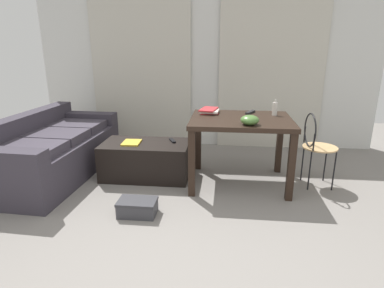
{
  "coord_description": "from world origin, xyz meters",
  "views": [
    {
      "loc": [
        0.34,
        -1.93,
        1.54
      ],
      "look_at": [
        -0.05,
        1.66,
        0.42
      ],
      "focal_mm": 29.95,
      "sensor_mm": 36.0,
      "label": 1
    }
  ],
  "objects_px": {
    "wire_chair": "(315,141)",
    "bottle_near": "(275,109)",
    "couch": "(51,151)",
    "coffee_table": "(146,160)",
    "magazine": "(132,143)",
    "shoebox": "(138,207)",
    "bowl": "(250,120)",
    "book_stack": "(209,111)",
    "tv_remote_primary": "(172,140)",
    "tv_remote_on_table": "(250,112)",
    "craft_table": "(241,128)"
  },
  "relations": [
    {
      "from": "wire_chair",
      "to": "bottle_near",
      "type": "height_order",
      "value": "bottle_near"
    },
    {
      "from": "couch",
      "to": "coffee_table",
      "type": "bearing_deg",
      "value": 4.07
    },
    {
      "from": "couch",
      "to": "bowl",
      "type": "relative_size",
      "value": 10.46
    },
    {
      "from": "bowl",
      "to": "shoebox",
      "type": "relative_size",
      "value": 0.52
    },
    {
      "from": "bottle_near",
      "to": "tv_remote_on_table",
      "type": "relative_size",
      "value": 0.98
    },
    {
      "from": "tv_remote_on_table",
      "to": "magazine",
      "type": "height_order",
      "value": "tv_remote_on_table"
    },
    {
      "from": "coffee_table",
      "to": "magazine",
      "type": "bearing_deg",
      "value": -167.88
    },
    {
      "from": "wire_chair",
      "to": "bottle_near",
      "type": "distance_m",
      "value": 0.57
    },
    {
      "from": "craft_table",
      "to": "wire_chair",
      "type": "distance_m",
      "value": 0.83
    },
    {
      "from": "tv_remote_on_table",
      "to": "couch",
      "type": "bearing_deg",
      "value": -144.55
    },
    {
      "from": "craft_table",
      "to": "couch",
      "type": "bearing_deg",
      "value": -179.64
    },
    {
      "from": "tv_remote_on_table",
      "to": "shoebox",
      "type": "bearing_deg",
      "value": -105.43
    },
    {
      "from": "book_stack",
      "to": "craft_table",
      "type": "bearing_deg",
      "value": -33.36
    },
    {
      "from": "coffee_table",
      "to": "bowl",
      "type": "xyz_separation_m",
      "value": [
        1.18,
        -0.37,
        0.61
      ]
    },
    {
      "from": "shoebox",
      "to": "wire_chair",
      "type": "bearing_deg",
      "value": 25.87
    },
    {
      "from": "bowl",
      "to": "magazine",
      "type": "relative_size",
      "value": 0.75
    },
    {
      "from": "wire_chair",
      "to": "bowl",
      "type": "relative_size",
      "value": 4.49
    },
    {
      "from": "shoebox",
      "to": "tv_remote_on_table",
      "type": "bearing_deg",
      "value": 46.07
    },
    {
      "from": "bottle_near",
      "to": "book_stack",
      "type": "distance_m",
      "value": 0.76
    },
    {
      "from": "coffee_table",
      "to": "bottle_near",
      "type": "xyz_separation_m",
      "value": [
        1.5,
        0.12,
        0.63
      ]
    },
    {
      "from": "bottle_near",
      "to": "tv_remote_primary",
      "type": "bearing_deg",
      "value": -179.19
    },
    {
      "from": "wire_chair",
      "to": "magazine",
      "type": "xyz_separation_m",
      "value": [
        -2.09,
        0.02,
        -0.09
      ]
    },
    {
      "from": "magazine",
      "to": "coffee_table",
      "type": "bearing_deg",
      "value": 9.92
    },
    {
      "from": "couch",
      "to": "magazine",
      "type": "relative_size",
      "value": 7.82
    },
    {
      "from": "couch",
      "to": "shoebox",
      "type": "bearing_deg",
      "value": -33.05
    },
    {
      "from": "book_stack",
      "to": "shoebox",
      "type": "height_order",
      "value": "book_stack"
    },
    {
      "from": "shoebox",
      "to": "tv_remote_primary",
      "type": "bearing_deg",
      "value": 80.65
    },
    {
      "from": "bottle_near",
      "to": "magazine",
      "type": "height_order",
      "value": "bottle_near"
    },
    {
      "from": "coffee_table",
      "to": "bowl",
      "type": "distance_m",
      "value": 1.38
    },
    {
      "from": "shoebox",
      "to": "craft_table",
      "type": "bearing_deg",
      "value": 41.36
    },
    {
      "from": "tv_remote_primary",
      "to": "magazine",
      "type": "distance_m",
      "value": 0.49
    },
    {
      "from": "craft_table",
      "to": "tv_remote_primary",
      "type": "height_order",
      "value": "craft_table"
    },
    {
      "from": "coffee_table",
      "to": "wire_chair",
      "type": "height_order",
      "value": "wire_chair"
    },
    {
      "from": "coffee_table",
      "to": "shoebox",
      "type": "relative_size",
      "value": 2.86
    },
    {
      "from": "book_stack",
      "to": "couch",
      "type": "bearing_deg",
      "value": -172.31
    },
    {
      "from": "coffee_table",
      "to": "craft_table",
      "type": "distance_m",
      "value": 1.2
    },
    {
      "from": "wire_chair",
      "to": "shoebox",
      "type": "bearing_deg",
      "value": -154.13
    },
    {
      "from": "bowl",
      "to": "couch",
      "type": "bearing_deg",
      "value": 172.91
    },
    {
      "from": "tv_remote_primary",
      "to": "couch",
      "type": "bearing_deg",
      "value": 162.37
    },
    {
      "from": "wire_chair",
      "to": "bowl",
      "type": "distance_m",
      "value": 0.87
    },
    {
      "from": "bottle_near",
      "to": "bowl",
      "type": "relative_size",
      "value": 0.99
    },
    {
      "from": "bowl",
      "to": "book_stack",
      "type": "height_order",
      "value": "bowl"
    },
    {
      "from": "bowl",
      "to": "shoebox",
      "type": "xyz_separation_m",
      "value": [
        -1.04,
        -0.55,
        -0.74
      ]
    },
    {
      "from": "craft_table",
      "to": "tv_remote_on_table",
      "type": "relative_size",
      "value": 5.9
    },
    {
      "from": "bottle_near",
      "to": "book_stack",
      "type": "bearing_deg",
      "value": 175.77
    },
    {
      "from": "craft_table",
      "to": "book_stack",
      "type": "relative_size",
      "value": 3.48
    },
    {
      "from": "magazine",
      "to": "shoebox",
      "type": "height_order",
      "value": "magazine"
    },
    {
      "from": "craft_table",
      "to": "bowl",
      "type": "xyz_separation_m",
      "value": [
        0.07,
        -0.3,
        0.16
      ]
    },
    {
      "from": "wire_chair",
      "to": "bottle_near",
      "type": "xyz_separation_m",
      "value": [
        -0.44,
        0.17,
        0.32
      ]
    },
    {
      "from": "couch",
      "to": "shoebox",
      "type": "distance_m",
      "value": 1.56
    }
  ]
}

